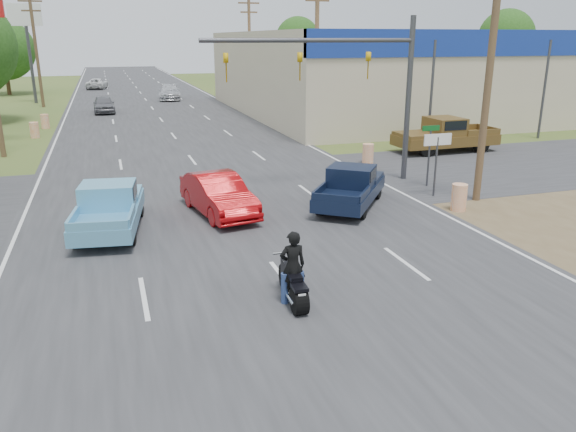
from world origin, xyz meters
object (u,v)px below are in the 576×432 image
object	(u,v)px
red_convertible	(218,195)
rider	(293,270)
brown_pickup	(443,135)
distant_car_silver	(170,92)
navy_pickup	(351,186)
blue_pickup	(109,207)
distant_car_white	(97,84)
distant_car_grey	(104,104)
motorcycle	(293,286)

from	to	relation	value
red_convertible	rider	size ratio (longest dim) A/B	2.56
brown_pickup	distant_car_silver	distance (m)	34.86
red_convertible	navy_pickup	world-z (taller)	navy_pickup
blue_pickup	brown_pickup	world-z (taller)	brown_pickup
red_convertible	distant_car_silver	distance (m)	40.83
brown_pickup	distant_car_white	bearing A→B (deg)	19.52
distant_car_white	distant_car_grey	bearing A→B (deg)	100.79
rider	navy_pickup	size ratio (longest dim) A/B	0.36
blue_pickup	brown_pickup	distance (m)	19.81
navy_pickup	distant_car_silver	xyz separation A→B (m)	(-2.05, 41.17, -0.01)
rider	blue_pickup	world-z (taller)	rider
blue_pickup	distant_car_silver	world-z (taller)	blue_pickup
distant_car_grey	distant_car_silver	xyz separation A→B (m)	(6.58, 9.23, 0.04)
blue_pickup	navy_pickup	bearing A→B (deg)	9.47
navy_pickup	red_convertible	bearing A→B (deg)	-147.92
rider	navy_pickup	distance (m)	8.53
distant_car_white	navy_pickup	bearing A→B (deg)	108.61
motorcycle	brown_pickup	world-z (taller)	brown_pickup
distant_car_silver	distant_car_white	world-z (taller)	distant_car_silver
red_convertible	rider	distance (m)	7.58
distant_car_grey	red_convertible	bearing A→B (deg)	-84.36
motorcycle	distant_car_white	bearing A→B (deg)	96.88
brown_pickup	distant_car_grey	world-z (taller)	brown_pickup
motorcycle	navy_pickup	distance (m)	8.57
distant_car_grey	rider	bearing A→B (deg)	-85.21
motorcycle	rider	xyz separation A→B (m)	(0.00, 0.05, 0.39)
blue_pickup	brown_pickup	xyz separation A→B (m)	(17.96, 8.37, 0.16)
distant_car_silver	distant_car_white	bearing A→B (deg)	120.96
rider	navy_pickup	world-z (taller)	rider
navy_pickup	distant_car_grey	distance (m)	33.09
motorcycle	brown_pickup	bearing A→B (deg)	50.64
motorcycle	distant_car_white	xyz separation A→B (m)	(-4.55, 64.28, 0.17)
red_convertible	navy_pickup	size ratio (longest dim) A/B	0.92
blue_pickup	distant_car_grey	xyz separation A→B (m)	(0.08, 32.12, -0.09)
motorcycle	blue_pickup	bearing A→B (deg)	122.77
navy_pickup	rider	bearing A→B (deg)	-86.09
blue_pickup	motorcycle	bearing A→B (deg)	-51.73
red_convertible	distant_car_white	distance (m)	56.82
distant_car_silver	rider	bearing A→B (deg)	-86.43
navy_pickup	motorcycle	bearing A→B (deg)	-85.92
navy_pickup	distant_car_white	xyz separation A→B (m)	(-9.24, 57.11, -0.13)
rider	distant_car_white	size ratio (longest dim) A/B	0.37
blue_pickup	navy_pickup	size ratio (longest dim) A/B	1.06
motorcycle	distant_car_white	size ratio (longest dim) A/B	0.45
red_convertible	distant_car_silver	world-z (taller)	distant_car_silver
red_convertible	brown_pickup	bearing A→B (deg)	18.62
blue_pickup	distant_car_grey	world-z (taller)	blue_pickup
motorcycle	brown_pickup	xyz separation A→B (m)	(13.93, 15.37, 0.50)
blue_pickup	red_convertible	bearing A→B (deg)	17.81
distant_car_silver	red_convertible	bearing A→B (deg)	-87.42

